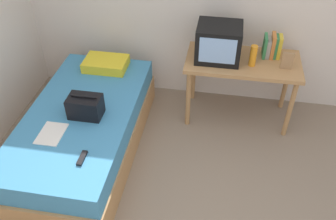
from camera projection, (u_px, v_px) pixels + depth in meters
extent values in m
cube|color=#B27F4C|center=(86.00, 139.00, 3.65)|extent=(1.00, 2.00, 0.29)
cube|color=teal|center=(82.00, 119.00, 3.49)|extent=(0.97, 1.94, 0.22)
cube|color=#B27F4C|center=(243.00, 62.00, 3.72)|extent=(1.16, 0.60, 0.04)
cylinder|color=#B27F4C|center=(188.00, 99.00, 3.84)|extent=(0.05, 0.05, 0.68)
cylinder|color=#B27F4C|center=(290.00, 109.00, 3.70)|extent=(0.05, 0.05, 0.68)
cylinder|color=#B27F4C|center=(193.00, 74.00, 4.21)|extent=(0.05, 0.05, 0.68)
cylinder|color=#B27F4C|center=(286.00, 83.00, 4.07)|extent=(0.05, 0.05, 0.68)
cube|color=black|center=(219.00, 42.00, 3.63)|extent=(0.44, 0.38, 0.36)
cube|color=#8CB2E0|center=(217.00, 51.00, 3.48)|extent=(0.35, 0.01, 0.26)
cylinder|color=orange|center=(253.00, 56.00, 3.57)|extent=(0.07, 0.07, 0.22)
cube|color=#337F47|center=(265.00, 46.00, 3.71)|extent=(0.03, 0.17, 0.22)
cube|color=gray|center=(268.00, 48.00, 3.71)|extent=(0.04, 0.15, 0.19)
cube|color=#CC7233|center=(273.00, 46.00, 3.69)|extent=(0.04, 0.17, 0.25)
cube|color=#337F47|center=(276.00, 47.00, 3.69)|extent=(0.03, 0.13, 0.23)
cube|color=gold|center=(279.00, 47.00, 3.69)|extent=(0.04, 0.13, 0.23)
cube|color=#9E754C|center=(287.00, 61.00, 3.53)|extent=(0.11, 0.02, 0.18)
cube|color=yellow|center=(106.00, 64.00, 3.96)|extent=(0.46, 0.32, 0.10)
cube|color=black|center=(85.00, 107.00, 3.31)|extent=(0.30, 0.20, 0.20)
cylinder|color=black|center=(83.00, 96.00, 3.24)|extent=(0.24, 0.02, 0.02)
cube|color=white|center=(51.00, 134.00, 3.17)|extent=(0.21, 0.29, 0.01)
cube|color=black|center=(82.00, 158.00, 2.94)|extent=(0.04, 0.16, 0.02)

